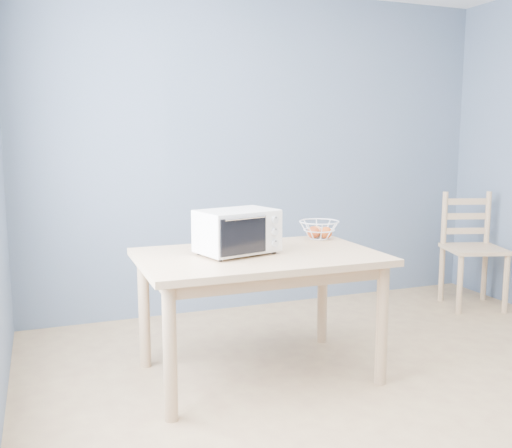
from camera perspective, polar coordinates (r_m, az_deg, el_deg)
name	(u,v)px	position (r m, az deg, el deg)	size (l,w,h in m)	color
room	(443,165)	(2.81, 18.18, 5.63)	(4.01, 4.51, 2.61)	tan
dining_table	(259,270)	(3.38, 0.27, -4.65)	(1.40, 0.90, 0.75)	tan
toaster_oven	(235,231)	(3.31, -2.14, -0.73)	(0.51, 0.42, 0.26)	white
fruit_basket	(319,230)	(3.85, 6.30, -0.58)	(0.34, 0.34, 0.12)	white
dining_chair	(472,251)	(5.18, 20.77, -2.50)	(0.56, 0.56, 0.97)	tan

